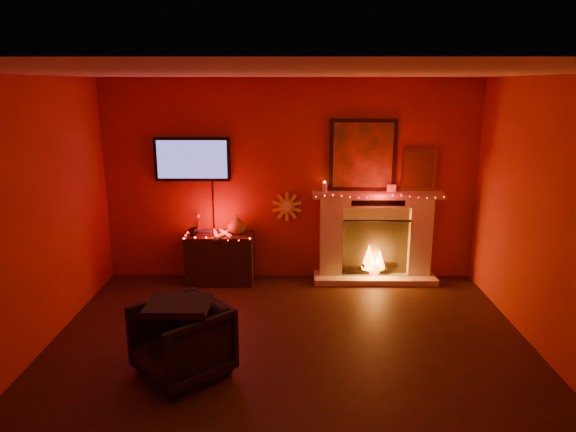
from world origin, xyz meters
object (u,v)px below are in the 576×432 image
fireplace (375,228)px  tv (192,159)px  console_table (221,256)px  armchair (182,341)px  sunburst_clock (287,207)px

fireplace → tv: 2.61m
fireplace → console_table: (-2.08, -0.13, -0.35)m
console_table → armchair: bearing=-91.0°
armchair → fireplace: bearing=96.7°
armchair → console_table: bearing=136.7°
fireplace → sunburst_clock: fireplace is taller
sunburst_clock → tv: bearing=-178.8°
tv → armchair: bearing=-82.8°
fireplace → sunburst_clock: 1.23m
fireplace → tv: (-2.44, 0.06, 0.92)m
tv → sunburst_clock: tv is taller
tv → armchair: (0.32, -2.50, -1.30)m
sunburst_clock → armchair: sunburst_clock is taller
tv → sunburst_clock: 1.41m
sunburst_clock → console_table: size_ratio=0.43×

